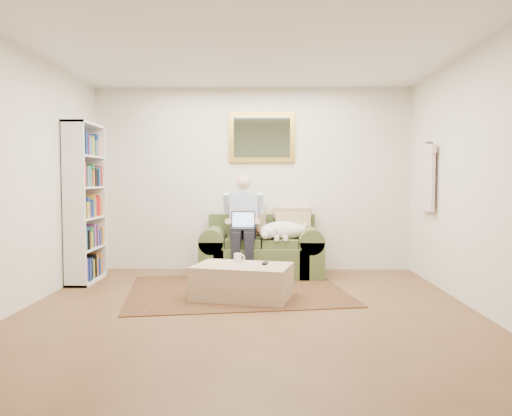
{
  "coord_description": "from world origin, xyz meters",
  "views": [
    {
      "loc": [
        0.17,
        -4.64,
        1.28
      ],
      "look_at": [
        0.06,
        1.36,
        0.95
      ],
      "focal_mm": 35.0,
      "sensor_mm": 36.0,
      "label": 1
    }
  ],
  "objects_px": {
    "sofa": "(262,255)",
    "ottoman": "(243,282)",
    "laptop": "(243,224)",
    "seated_man": "(243,226)",
    "coffee_mug": "(238,258)",
    "bookshelf": "(85,203)",
    "sleeping_dog": "(283,230)"
  },
  "relations": [
    {
      "from": "seated_man",
      "to": "sleeping_dog",
      "type": "relative_size",
      "value": 2.04
    },
    {
      "from": "sofa",
      "to": "ottoman",
      "type": "bearing_deg",
      "value": -98.32
    },
    {
      "from": "ottoman",
      "to": "coffee_mug",
      "type": "xyz_separation_m",
      "value": [
        -0.06,
        0.17,
        0.23
      ]
    },
    {
      "from": "laptop",
      "to": "sleeping_dog",
      "type": "distance_m",
      "value": 0.55
    },
    {
      "from": "sofa",
      "to": "bookshelf",
      "type": "relative_size",
      "value": 0.81
    },
    {
      "from": "sleeping_dog",
      "to": "seated_man",
      "type": "bearing_deg",
      "value": -172.87
    },
    {
      "from": "sofa",
      "to": "coffee_mug",
      "type": "distance_m",
      "value": 1.22
    },
    {
      "from": "sofa",
      "to": "sleeping_dog",
      "type": "distance_m",
      "value": 0.45
    },
    {
      "from": "seated_man",
      "to": "sleeping_dog",
      "type": "distance_m",
      "value": 0.54
    },
    {
      "from": "sofa",
      "to": "laptop",
      "type": "relative_size",
      "value": 5.15
    },
    {
      "from": "laptop",
      "to": "sofa",
      "type": "bearing_deg",
      "value": 41.02
    },
    {
      "from": "seated_man",
      "to": "ottoman",
      "type": "xyz_separation_m",
      "value": [
        0.04,
        -1.21,
        -0.49
      ]
    },
    {
      "from": "sleeping_dog",
      "to": "ottoman",
      "type": "height_order",
      "value": "sleeping_dog"
    },
    {
      "from": "sofa",
      "to": "ottoman",
      "type": "height_order",
      "value": "sofa"
    },
    {
      "from": "sleeping_dog",
      "to": "bookshelf",
      "type": "height_order",
      "value": "bookshelf"
    },
    {
      "from": "sleeping_dog",
      "to": "bookshelf",
      "type": "bearing_deg",
      "value": -171.51
    },
    {
      "from": "ottoman",
      "to": "coffee_mug",
      "type": "distance_m",
      "value": 0.3
    },
    {
      "from": "sleeping_dog",
      "to": "ottoman",
      "type": "relative_size",
      "value": 0.65
    },
    {
      "from": "sleeping_dog",
      "to": "coffee_mug",
      "type": "height_order",
      "value": "sleeping_dog"
    },
    {
      "from": "sleeping_dog",
      "to": "coffee_mug",
      "type": "bearing_deg",
      "value": -116.58
    },
    {
      "from": "sofa",
      "to": "coffee_mug",
      "type": "bearing_deg",
      "value": -102.45
    },
    {
      "from": "coffee_mug",
      "to": "bookshelf",
      "type": "bearing_deg",
      "value": 159.8
    },
    {
      "from": "ottoman",
      "to": "bookshelf",
      "type": "xyz_separation_m",
      "value": [
        -2.03,
        0.9,
        0.82
      ]
    },
    {
      "from": "sofa",
      "to": "laptop",
      "type": "xyz_separation_m",
      "value": [
        -0.24,
        -0.21,
        0.43
      ]
    },
    {
      "from": "sleeping_dog",
      "to": "coffee_mug",
      "type": "relative_size",
      "value": 6.64
    },
    {
      "from": "sofa",
      "to": "ottoman",
      "type": "relative_size",
      "value": 1.59
    },
    {
      "from": "laptop",
      "to": "seated_man",
      "type": "bearing_deg",
      "value": 90.0
    },
    {
      "from": "sofa",
      "to": "sleeping_dog",
      "type": "xyz_separation_m",
      "value": [
        0.29,
        -0.08,
        0.34
      ]
    },
    {
      "from": "sofa",
      "to": "laptop",
      "type": "height_order",
      "value": "laptop"
    },
    {
      "from": "sofa",
      "to": "bookshelf",
      "type": "xyz_separation_m",
      "value": [
        -2.23,
        -0.46,
        0.72
      ]
    },
    {
      "from": "laptop",
      "to": "bookshelf",
      "type": "height_order",
      "value": "bookshelf"
    },
    {
      "from": "laptop",
      "to": "bookshelf",
      "type": "distance_m",
      "value": 2.02
    }
  ]
}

